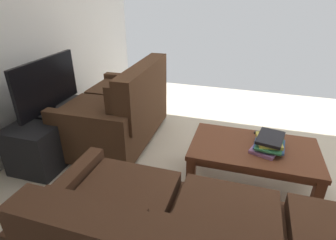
# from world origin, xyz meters

# --- Properties ---
(ground_plane) EXTENTS (4.89, 4.84, 0.01)m
(ground_plane) POSITION_xyz_m (0.00, 0.00, -0.00)
(ground_plane) COLOR beige
(wall_right) EXTENTS (0.12, 4.84, 2.53)m
(wall_right) POSITION_xyz_m (2.44, 0.00, 1.26)
(wall_right) COLOR white
(wall_right) RESTS_ON ground
(loveseat_near) EXTENTS (0.86, 1.31, 0.91)m
(loveseat_near) POSITION_xyz_m (1.51, -0.29, 0.38)
(loveseat_near) COLOR black
(loveseat_near) RESTS_ON ground
(coffee_table) EXTENTS (1.03, 0.61, 0.42)m
(coffee_table) POSITION_xyz_m (0.08, 0.13, 0.35)
(coffee_table) COLOR brown
(coffee_table) RESTS_ON ground
(tv_stand) EXTENTS (0.46, 1.03, 0.46)m
(tv_stand) POSITION_xyz_m (2.05, 0.12, 0.23)
(tv_stand) COLOR black
(tv_stand) RESTS_ON ground
(flat_tv) EXTENTS (0.20, 0.84, 0.55)m
(flat_tv) POSITION_xyz_m (2.05, 0.12, 0.75)
(flat_tv) COLOR black
(flat_tv) RESTS_ON tv_stand
(book_stack) EXTENTS (0.29, 0.34, 0.11)m
(book_stack) POSITION_xyz_m (-0.02, 0.13, 0.47)
(book_stack) COLOR #996699
(book_stack) RESTS_ON coffee_table
(tv_remote) EXTENTS (0.17, 0.10, 0.02)m
(tv_remote) POSITION_xyz_m (0.01, -0.09, 0.43)
(tv_remote) COLOR black
(tv_remote) RESTS_ON coffee_table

